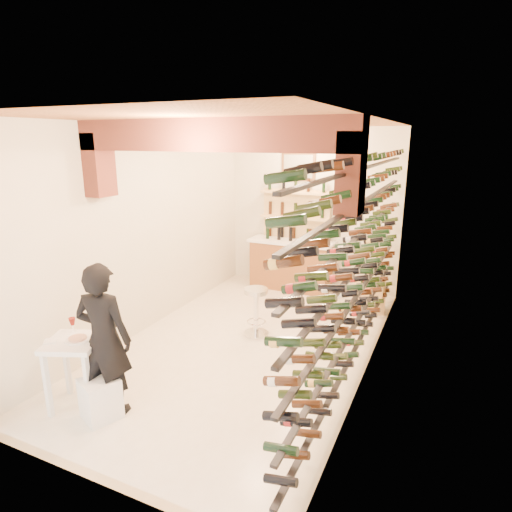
{
  "coord_description": "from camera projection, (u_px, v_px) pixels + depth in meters",
  "views": [
    {
      "loc": [
        2.58,
        -5.31,
        2.98
      ],
      "look_at": [
        0.0,
        0.3,
        1.3
      ],
      "focal_mm": 30.32,
      "sensor_mm": 36.0,
      "label": 1
    }
  ],
  "objects": [
    {
      "name": "chrome_barstool",
      "position": [
        256.0,
        308.0,
        6.7
      ],
      "size": [
        0.39,
        0.39,
        0.76
      ],
      "rotation": [
        0.0,
        0.0,
        -0.09
      ],
      "color": "silver",
      "rests_on": "ground"
    },
    {
      "name": "back_shelving",
      "position": [
        296.0,
        230.0,
        8.83
      ],
      "size": [
        1.4,
        0.31,
        2.73
      ],
      "color": "#DEBC7D",
      "rests_on": "ground"
    },
    {
      "name": "room_shell",
      "position": [
        238.0,
        196.0,
        5.66
      ],
      "size": [
        3.52,
        6.02,
        3.21
      ],
      "color": "beige",
      "rests_on": "ground"
    },
    {
      "name": "wine_rack",
      "position": [
        356.0,
        256.0,
        5.46
      ],
      "size": [
        0.32,
        5.7,
        2.56
      ],
      "color": "black",
      "rests_on": "ground"
    },
    {
      "name": "ground",
      "position": [
        248.0,
        344.0,
        6.48
      ],
      "size": [
        6.0,
        6.0,
        0.0
      ],
      "primitive_type": "plane",
      "color": "silver",
      "rests_on": "ground"
    },
    {
      "name": "white_stool",
      "position": [
        101.0,
        398.0,
        4.73
      ],
      "size": [
        0.48,
        0.48,
        0.46
      ],
      "primitive_type": "cube",
      "rotation": [
        0.0,
        0.0,
        -0.41
      ],
      "color": "white",
      "rests_on": "ground"
    },
    {
      "name": "tasting_table",
      "position": [
        74.0,
        352.0,
        4.84
      ],
      "size": [
        0.73,
        0.73,
        0.99
      ],
      "rotation": [
        0.0,
        0.0,
        0.38
      ],
      "color": "white",
      "rests_on": "ground"
    },
    {
      "name": "person",
      "position": [
        104.0,
        339.0,
        4.7
      ],
      "size": [
        0.7,
        0.53,
        1.74
      ],
      "primitive_type": "imported",
      "rotation": [
        0.0,
        0.0,
        3.34
      ],
      "color": "black",
      "rests_on": "ground"
    },
    {
      "name": "back_counter",
      "position": [
        291.0,
        263.0,
        8.78
      ],
      "size": [
        1.7,
        0.62,
        1.29
      ],
      "color": "brown",
      "rests_on": "ground"
    },
    {
      "name": "crate_lower",
      "position": [
        369.0,
        304.0,
        7.67
      ],
      "size": [
        0.59,
        0.49,
        0.3
      ],
      "primitive_type": "cube",
      "rotation": [
        0.0,
        0.0,
        0.33
      ],
      "color": "#E4B87D",
      "rests_on": "ground"
    },
    {
      "name": "crate_upper",
      "position": [
        370.0,
        288.0,
        7.6
      ],
      "size": [
        0.49,
        0.34,
        0.29
      ],
      "primitive_type": "cube",
      "rotation": [
        0.0,
        0.0,
        0.0
      ],
      "color": "#E4B87D",
      "rests_on": "crate_lower"
    }
  ]
}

